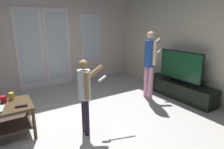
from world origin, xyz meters
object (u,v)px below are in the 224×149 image
object	(u,v)px
flat_screen_tv	(180,66)
cup_near_edge	(11,96)
loose_keyboard	(121,135)
tv_remote_black	(21,106)
person_child	(85,91)
tv_stand	(178,89)
cup_by_laptop	(3,99)
coffee_table	(2,115)
person_adult	(150,59)

from	to	relation	value
flat_screen_tv	cup_near_edge	world-z (taller)	flat_screen_tv
loose_keyboard	tv_remote_black	xyz separation A→B (m)	(-1.28, 0.78, 0.52)
person_child	flat_screen_tv	bearing A→B (deg)	4.84
tv_stand	cup_by_laptop	xyz separation A→B (m)	(-3.58, 0.51, 0.38)
tv_stand	tv_remote_black	bearing A→B (deg)	176.87
coffee_table	person_child	distance (m)	1.30
cup_near_edge	tv_stand	bearing A→B (deg)	-9.53
flat_screen_tv	tv_remote_black	xyz separation A→B (m)	(-3.37, 0.18, -0.22)
cup_by_laptop	tv_remote_black	bearing A→B (deg)	-57.64
coffee_table	loose_keyboard	xyz separation A→B (m)	(1.54, -0.95, -0.37)
flat_screen_tv	cup_by_laptop	world-z (taller)	flat_screen_tv
flat_screen_tv	loose_keyboard	world-z (taller)	flat_screen_tv
loose_keyboard	cup_by_laptop	bearing A→B (deg)	143.22
tv_remote_black	loose_keyboard	bearing A→B (deg)	-21.21
coffee_table	tv_stand	distance (m)	3.66
person_adult	loose_keyboard	xyz separation A→B (m)	(-1.47, -0.96, -0.92)
cup_near_edge	cup_by_laptop	size ratio (longest dim) A/B	1.08
tv_stand	loose_keyboard	distance (m)	2.19
tv_stand	person_child	xyz separation A→B (m)	(-2.51, -0.21, 0.53)
tv_stand	cup_by_laptop	bearing A→B (deg)	171.84
tv_remote_black	cup_near_edge	bearing A→B (deg)	113.23
tv_stand	flat_screen_tv	size ratio (longest dim) A/B	1.60
coffee_table	tv_remote_black	distance (m)	0.35
loose_keyboard	person_child	bearing A→B (deg)	136.91
tv_stand	person_adult	world-z (taller)	person_adult
person_adult	tv_remote_black	bearing A→B (deg)	-176.31
person_child	coffee_table	bearing A→B (deg)	153.53
coffee_table	tv_remote_black	world-z (taller)	tv_remote_black
tv_stand	loose_keyboard	size ratio (longest dim) A/B	3.90
flat_screen_tv	person_child	world-z (taller)	person_child
loose_keyboard	cup_by_laptop	xyz separation A→B (m)	(-1.48, 1.11, 0.56)
person_adult	flat_screen_tv	bearing A→B (deg)	-29.88
cup_by_laptop	loose_keyboard	bearing A→B (deg)	-36.78
person_adult	person_child	bearing A→B (deg)	-163.17
person_adult	loose_keyboard	distance (m)	1.98
coffee_table	tv_remote_black	bearing A→B (deg)	-32.41
flat_screen_tv	tv_remote_black	distance (m)	3.38
person_adult	cup_by_laptop	bearing A→B (deg)	177.06
loose_keyboard	cup_near_edge	xyz separation A→B (m)	(-1.37, 1.18, 0.56)
tv_stand	cup_near_edge	size ratio (longest dim) A/B	16.13
cup_by_laptop	tv_remote_black	world-z (taller)	cup_by_laptop
tv_stand	person_adult	distance (m)	1.03
cup_near_edge	cup_by_laptop	distance (m)	0.14
tv_stand	cup_by_laptop	size ratio (longest dim) A/B	17.50
flat_screen_tv	person_child	size ratio (longest dim) A/B	0.93
person_adult	tv_stand	bearing A→B (deg)	-30.07
cup_near_edge	person_child	bearing A→B (deg)	-39.65
cup_by_laptop	tv_remote_black	distance (m)	0.39
tv_stand	flat_screen_tv	xyz separation A→B (m)	(-0.00, 0.00, 0.56)
tv_stand	flat_screen_tv	distance (m)	0.56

